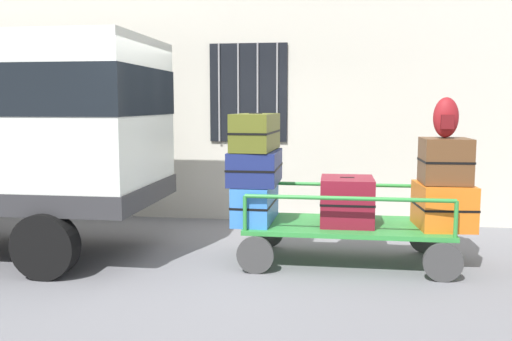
# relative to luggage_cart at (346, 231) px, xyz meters

# --- Properties ---
(ground_plane) EXTENTS (40.00, 40.00, 0.00)m
(ground_plane) POSITION_rel_luggage_cart_xyz_m (-1.18, -0.33, -0.38)
(ground_plane) COLOR slate
(building_wall) EXTENTS (12.00, 0.38, 5.00)m
(building_wall) POSITION_rel_luggage_cart_xyz_m (-1.18, 2.31, 2.12)
(building_wall) COLOR beige
(building_wall) RESTS_ON ground
(luggage_cart) EXTENTS (2.36, 1.19, 0.46)m
(luggage_cart) POSITION_rel_luggage_cart_xyz_m (0.00, 0.00, 0.00)
(luggage_cart) COLOR #2D8438
(luggage_cart) RESTS_ON ground
(cart_railing) EXTENTS (2.25, 1.05, 0.40)m
(cart_railing) POSITION_rel_luggage_cart_xyz_m (0.00, 0.00, 0.41)
(cart_railing) COLOR #2D8438
(cart_railing) RESTS_ON luggage_cart
(suitcase_left_bottom) EXTENTS (0.46, 0.96, 0.45)m
(suitcase_left_bottom) POSITION_rel_luggage_cart_xyz_m (-1.06, 0.02, 0.30)
(suitcase_left_bottom) COLOR #3372C6
(suitcase_left_bottom) RESTS_ON luggage_cart
(suitcase_left_middle) EXTENTS (0.56, 0.94, 0.39)m
(suitcase_left_middle) POSITION_rel_luggage_cart_xyz_m (-1.06, 0.02, 0.72)
(suitcase_left_middle) COLOR navy
(suitcase_left_middle) RESTS_ON suitcase_left_bottom
(suitcase_left_top) EXTENTS (0.49, 0.99, 0.43)m
(suitcase_left_top) POSITION_rel_luggage_cart_xyz_m (-1.06, 0.03, 1.13)
(suitcase_left_top) COLOR #4C5119
(suitcase_left_top) RESTS_ON suitcase_left_middle
(suitcase_midleft_bottom) EXTENTS (0.61, 0.67, 0.54)m
(suitcase_midleft_bottom) POSITION_rel_luggage_cart_xyz_m (0.00, -0.00, 0.35)
(suitcase_midleft_bottom) COLOR maroon
(suitcase_midleft_bottom) RESTS_ON luggage_cart
(suitcase_center_bottom) EXTENTS (0.64, 0.75, 0.50)m
(suitcase_center_bottom) POSITION_rel_luggage_cart_xyz_m (1.06, -0.03, 0.33)
(suitcase_center_bottom) COLOR orange
(suitcase_center_bottom) RESTS_ON luggage_cart
(suitcase_center_middle) EXTENTS (0.53, 0.55, 0.51)m
(suitcase_center_middle) POSITION_rel_luggage_cart_xyz_m (1.06, -0.03, 0.83)
(suitcase_center_middle) COLOR brown
(suitcase_center_middle) RESTS_ON suitcase_center_bottom
(backpack) EXTENTS (0.27, 0.22, 0.44)m
(backpack) POSITION_rel_luggage_cart_xyz_m (1.05, -0.04, 1.30)
(backpack) COLOR maroon
(backpack) RESTS_ON suitcase_center_middle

